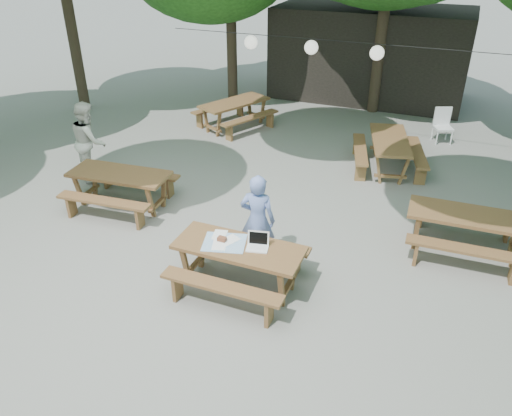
{
  "coord_description": "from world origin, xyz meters",
  "views": [
    {
      "loc": [
        3.27,
        -6.13,
        5.05
      ],
      "look_at": [
        0.64,
        0.34,
        1.05
      ],
      "focal_mm": 35.0,
      "sensor_mm": 36.0,
      "label": 1
    }
  ],
  "objects_px": {
    "main_picnic_table": "(239,265)",
    "picnic_table_nw": "(121,189)",
    "plastic_chair": "(442,133)",
    "woman": "(258,220)",
    "second_person": "(89,141)"
  },
  "relations": [
    {
      "from": "picnic_table_nw",
      "to": "second_person",
      "type": "relative_size",
      "value": 1.17
    },
    {
      "from": "main_picnic_table",
      "to": "plastic_chair",
      "type": "bearing_deg",
      "value": 71.54
    },
    {
      "from": "picnic_table_nw",
      "to": "second_person",
      "type": "distance_m",
      "value": 1.7
    },
    {
      "from": "woman",
      "to": "second_person",
      "type": "height_order",
      "value": "second_person"
    },
    {
      "from": "main_picnic_table",
      "to": "second_person",
      "type": "xyz_separation_m",
      "value": [
        -4.63,
        2.34,
        0.49
      ]
    },
    {
      "from": "main_picnic_table",
      "to": "picnic_table_nw",
      "type": "bearing_deg",
      "value": 155.66
    },
    {
      "from": "main_picnic_table",
      "to": "second_person",
      "type": "height_order",
      "value": "second_person"
    },
    {
      "from": "second_person",
      "to": "plastic_chair",
      "type": "bearing_deg",
      "value": -94.75
    },
    {
      "from": "picnic_table_nw",
      "to": "woman",
      "type": "height_order",
      "value": "woman"
    },
    {
      "from": "picnic_table_nw",
      "to": "second_person",
      "type": "xyz_separation_m",
      "value": [
        -1.38,
        0.87,
        0.49
      ]
    },
    {
      "from": "woman",
      "to": "second_person",
      "type": "bearing_deg",
      "value": -24.74
    },
    {
      "from": "plastic_chair",
      "to": "woman",
      "type": "bearing_deg",
      "value": -132.81
    },
    {
      "from": "main_picnic_table",
      "to": "picnic_table_nw",
      "type": "height_order",
      "value": "same"
    },
    {
      "from": "second_person",
      "to": "plastic_chair",
      "type": "height_order",
      "value": "second_person"
    },
    {
      "from": "second_person",
      "to": "woman",
      "type": "bearing_deg",
      "value": -149.82
    }
  ]
}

